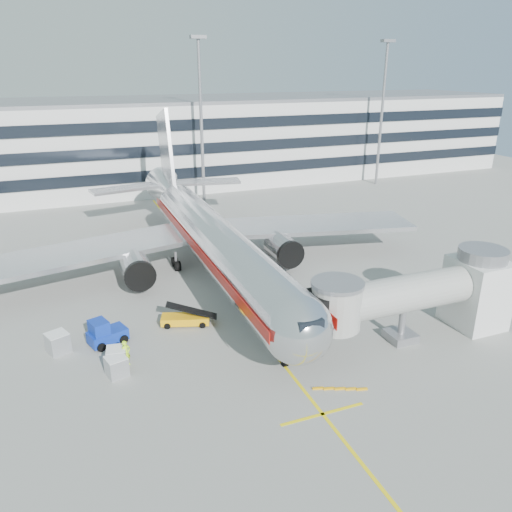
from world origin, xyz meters
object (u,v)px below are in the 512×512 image
object	(u,v)px
main_jet	(209,235)
cargo_container_left	(117,357)
cargo_container_front	(117,366)
baggage_tug	(105,333)
ramp_worker	(126,353)
cargo_container_right	(58,343)
belt_loader	(185,318)

from	to	relation	value
main_jet	cargo_container_left	distance (m)	19.44
cargo_container_left	cargo_container_front	world-z (taller)	cargo_container_left
baggage_tug	cargo_container_left	bearing A→B (deg)	-82.56
cargo_container_front	ramp_worker	size ratio (longest dim) A/B	0.83
main_jet	cargo_container_front	world-z (taller)	main_jet
main_jet	cargo_container_right	distance (m)	19.75
baggage_tug	cargo_container_left	distance (m)	3.63
cargo_container_left	cargo_container_right	world-z (taller)	cargo_container_right
baggage_tug	ramp_worker	size ratio (longest dim) A/B	1.63
main_jet	baggage_tug	bearing A→B (deg)	-136.56
baggage_tug	cargo_container_right	size ratio (longest dim) A/B	1.68
belt_loader	cargo_container_front	xyz separation A→B (m)	(-6.50, -5.63, 0.16)
belt_loader	cargo_container_front	world-z (taller)	belt_loader
baggage_tug	cargo_container_right	world-z (taller)	baggage_tug
cargo_container_front	cargo_container_right	bearing A→B (deg)	128.26
cargo_container_right	cargo_container_left	bearing A→B (deg)	-42.58
main_jet	baggage_tug	distance (m)	17.09
baggage_tug	main_jet	bearing A→B (deg)	43.44
main_jet	cargo_container_front	xyz separation A→B (m)	(-11.87, -16.34, -3.49)
belt_loader	ramp_worker	size ratio (longest dim) A/B	2.16
baggage_tug	cargo_container_front	xyz separation A→B (m)	(0.31, -4.81, -0.22)
cargo_container_left	cargo_container_right	distance (m)	5.53
cargo_container_left	belt_loader	bearing A→B (deg)	34.79
belt_loader	cargo_container_right	size ratio (longest dim) A/B	2.23
main_jet	baggage_tug	size ratio (longest dim) A/B	15.16
cargo_container_right	baggage_tug	bearing A→B (deg)	-2.34
cargo_container_right	ramp_worker	size ratio (longest dim) A/B	0.97
main_jet	baggage_tug	world-z (taller)	main_jet
main_jet	cargo_container_left	size ratio (longest dim) A/B	31.43
main_jet	cargo_container_left	xyz separation A→B (m)	(-11.71, -15.13, -3.48)
baggage_tug	cargo_container_front	bearing A→B (deg)	-86.33
cargo_container_left	cargo_container_right	size ratio (longest dim) A/B	0.81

